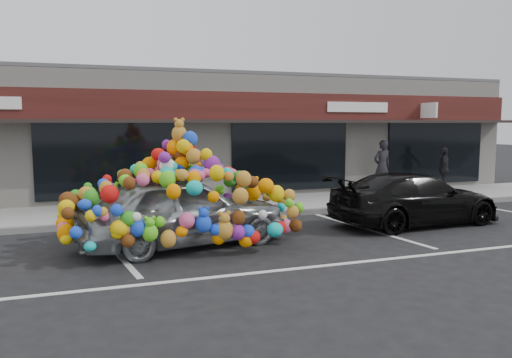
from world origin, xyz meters
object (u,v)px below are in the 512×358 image
object	(u,v)px
black_sedan	(415,199)
pedestrian_c	(444,169)
toy_car	(182,202)
pedestrian_a	(382,166)

from	to	relation	value
black_sedan	pedestrian_c	distance (m)	5.88
toy_car	pedestrian_a	xyz separation A→B (m)	(7.96, 4.68, 0.15)
pedestrian_a	pedestrian_c	bearing A→B (deg)	165.84
black_sedan	pedestrian_c	size ratio (longest dim) A/B	2.91
toy_car	pedestrian_c	xyz separation A→B (m)	(10.29, 4.29, 0.01)
pedestrian_a	pedestrian_c	distance (m)	2.36
black_sedan	pedestrian_c	xyz separation A→B (m)	(4.26, 4.05, 0.27)
toy_car	black_sedan	world-z (taller)	toy_car
pedestrian_c	pedestrian_a	bearing A→B (deg)	-59.95
black_sedan	pedestrian_a	world-z (taller)	pedestrian_a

